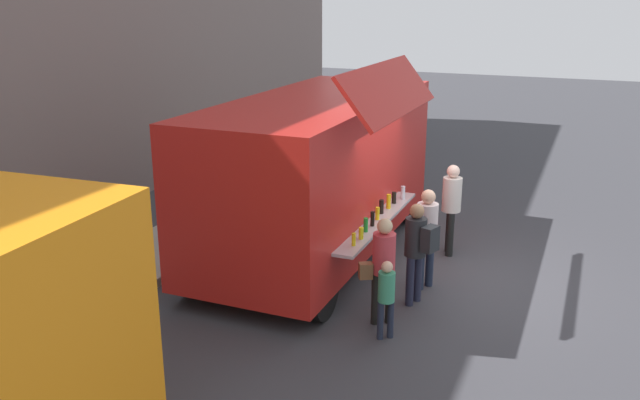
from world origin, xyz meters
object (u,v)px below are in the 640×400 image
(food_truck_main, at_px, (318,171))
(customer_rear_waiting, at_px, (383,262))
(trash_bin, at_px, (299,164))
(customer_mid_with_backpack, at_px, (418,244))
(customer_extra_browsing, at_px, (452,201))
(child_near_queue, at_px, (386,293))
(customer_front_ordering, at_px, (427,230))

(food_truck_main, height_order, customer_rear_waiting, food_truck_main)
(food_truck_main, relative_size, trash_bin, 6.53)
(customer_mid_with_backpack, relative_size, customer_extra_browsing, 0.95)
(customer_rear_waiting, relative_size, customer_extra_browsing, 0.95)
(customer_rear_waiting, xyz_separation_m, customer_extra_browsing, (3.10, -0.32, 0.05))
(trash_bin, distance_m, customer_rear_waiting, 7.76)
(child_near_queue, bearing_deg, customer_mid_with_backpack, -44.21)
(trash_bin, xyz_separation_m, customer_mid_with_backpack, (-5.65, -4.55, 0.51))
(customer_front_ordering, xyz_separation_m, customer_extra_browsing, (1.63, -0.05, 0.01))
(food_truck_main, xyz_separation_m, customer_mid_with_backpack, (-1.38, -2.23, -0.58))
(child_near_queue, bearing_deg, customer_extra_browsing, -41.59)
(food_truck_main, bearing_deg, trash_bin, 28.50)
(trash_bin, height_order, customer_rear_waiting, customer_rear_waiting)
(food_truck_main, distance_m, child_near_queue, 3.48)
(customer_extra_browsing, xyz_separation_m, child_near_queue, (-3.50, 0.13, -0.32))
(customer_front_ordering, bearing_deg, child_near_queue, 115.87)
(food_truck_main, bearing_deg, child_near_queue, -140.86)
(trash_bin, xyz_separation_m, customer_extra_browsing, (-3.38, -4.58, 0.54))
(child_near_queue, bearing_deg, customer_rear_waiting, -14.64)
(trash_bin, xyz_separation_m, child_near_queue, (-6.88, -4.45, 0.21))
(customer_rear_waiting, distance_m, customer_extra_browsing, 3.11)
(customer_extra_browsing, height_order, child_near_queue, customer_extra_browsing)
(child_near_queue, bearing_deg, customer_front_ordering, -41.97)
(customer_mid_with_backpack, bearing_deg, customer_extra_browsing, -71.88)
(customer_extra_browsing, bearing_deg, customer_rear_waiting, 67.90)
(food_truck_main, bearing_deg, customer_front_ordering, -108.52)
(customer_extra_browsing, bearing_deg, child_near_queue, 71.66)
(food_truck_main, relative_size, customer_front_ordering, 3.72)
(food_truck_main, xyz_separation_m, customer_front_ordering, (-0.74, -2.21, -0.58))
(customer_mid_with_backpack, relative_size, customer_rear_waiting, 1.00)
(customer_mid_with_backpack, relative_size, child_near_queue, 1.40)
(trash_bin, height_order, customer_mid_with_backpack, customer_mid_with_backpack)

